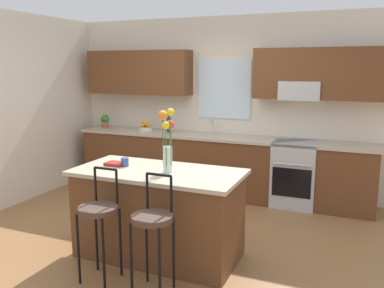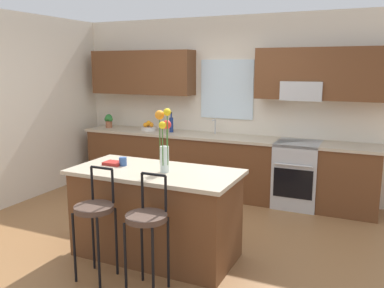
% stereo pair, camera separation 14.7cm
% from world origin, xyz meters
% --- Properties ---
extents(ground_plane, '(14.00, 14.00, 0.00)m').
position_xyz_m(ground_plane, '(0.00, 0.00, 0.00)').
color(ground_plane, olive).
extents(wall_left, '(0.12, 4.60, 2.70)m').
position_xyz_m(wall_left, '(-2.56, 0.30, 1.35)').
color(wall_left, beige).
rests_on(wall_left, ground).
extents(back_wall_assembly, '(5.60, 0.50, 2.70)m').
position_xyz_m(back_wall_assembly, '(0.02, 1.98, 1.51)').
color(back_wall_assembly, beige).
rests_on(back_wall_assembly, ground).
extents(counter_run, '(4.56, 0.64, 0.92)m').
position_xyz_m(counter_run, '(-0.00, 1.70, 0.47)').
color(counter_run, brown).
rests_on(counter_run, ground).
extents(sink_faucet, '(0.02, 0.13, 0.23)m').
position_xyz_m(sink_faucet, '(-0.14, 1.84, 1.06)').
color(sink_faucet, '#B7BABC').
rests_on(sink_faucet, counter_run).
extents(oven_range, '(0.60, 0.64, 0.92)m').
position_xyz_m(oven_range, '(1.18, 1.68, 0.46)').
color(oven_range, '#B7BABC').
rests_on(oven_range, ground).
extents(kitchen_island, '(1.71, 0.84, 0.92)m').
position_xyz_m(kitchen_island, '(0.13, -0.50, 0.46)').
color(kitchen_island, brown).
rests_on(kitchen_island, ground).
extents(bar_stool_near, '(0.36, 0.36, 1.04)m').
position_xyz_m(bar_stool_near, '(-0.14, -1.13, 0.64)').
color(bar_stool_near, black).
rests_on(bar_stool_near, ground).
extents(bar_stool_middle, '(0.36, 0.36, 1.04)m').
position_xyz_m(bar_stool_middle, '(0.41, -1.13, 0.64)').
color(bar_stool_middle, black).
rests_on(bar_stool_middle, ground).
extents(flower_vase, '(0.17, 0.17, 0.64)m').
position_xyz_m(flower_vase, '(0.25, -0.52, 1.25)').
color(flower_vase, silver).
rests_on(flower_vase, kitchen_island).
extents(mug_ceramic, '(0.08, 0.08, 0.09)m').
position_xyz_m(mug_ceramic, '(-0.27, -0.48, 0.97)').
color(mug_ceramic, '#33518C').
rests_on(mug_ceramic, kitchen_island).
extents(cookbook, '(0.20, 0.15, 0.03)m').
position_xyz_m(cookbook, '(-0.38, -0.48, 0.94)').
color(cookbook, maroon).
rests_on(cookbook, kitchen_island).
extents(fruit_bowl_oranges, '(0.24, 0.24, 0.16)m').
position_xyz_m(fruit_bowl_oranges, '(-1.24, 1.70, 0.98)').
color(fruit_bowl_oranges, silver).
rests_on(fruit_bowl_oranges, counter_run).
extents(bottle_olive_oil, '(0.06, 0.06, 0.32)m').
position_xyz_m(bottle_olive_oil, '(-0.82, 1.70, 1.05)').
color(bottle_olive_oil, navy).
rests_on(bottle_olive_oil, counter_run).
extents(potted_plant_small, '(0.17, 0.12, 0.23)m').
position_xyz_m(potted_plant_small, '(-2.02, 1.70, 1.05)').
color(potted_plant_small, '#9E5B3D').
rests_on(potted_plant_small, counter_run).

